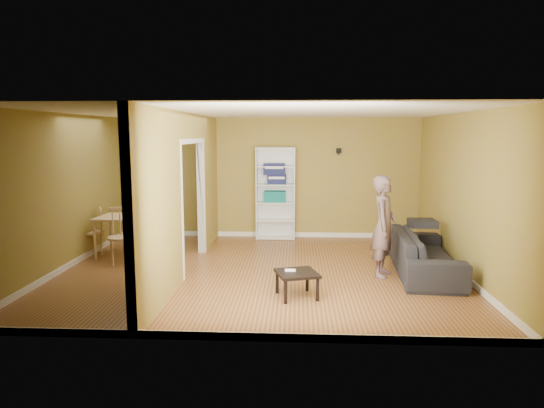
{
  "coord_description": "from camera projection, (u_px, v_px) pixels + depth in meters",
  "views": [
    {
      "loc": [
        0.62,
        -7.78,
        2.26
      ],
      "look_at": [
        0.2,
        0.2,
        1.1
      ],
      "focal_mm": 32.0,
      "sensor_mm": 36.0,
      "label": 1
    }
  ],
  "objects": [
    {
      "name": "sofa",
      "position": [
        425.0,
        247.0,
        7.86
      ],
      "size": [
        2.36,
        1.15,
        0.87
      ],
      "primitive_type": "imported",
      "rotation": [
        0.0,
        0.0,
        1.49
      ],
      "color": "#262527",
      "rests_on": "ground"
    },
    {
      "name": "chair_far",
      "position": [
        147.0,
        226.0,
        9.59
      ],
      "size": [
        0.47,
        0.47,
        0.91
      ],
      "primitive_type": null,
      "rotation": [
        0.0,
        0.0,
        3.26
      ],
      "color": "tan",
      "rests_on": "ground"
    },
    {
      "name": "person",
      "position": [
        384.0,
        217.0,
        7.66
      ],
      "size": [
        0.82,
        0.73,
        1.9
      ],
      "primitive_type": "imported",
      "rotation": [
        0.0,
        0.0,
        1.26
      ],
      "color": "slate",
      "rests_on": "ground"
    },
    {
      "name": "room_shell",
      "position": [
        259.0,
        194.0,
        7.86
      ],
      "size": [
        6.5,
        6.5,
        6.5
      ],
      "color": "olive",
      "rests_on": "ground"
    },
    {
      "name": "coffee_table",
      "position": [
        297.0,
        276.0,
        6.73
      ],
      "size": [
        0.54,
        0.54,
        0.36
      ],
      "rotation": [
        0.0,
        0.0,
        0.29
      ],
      "color": "black",
      "rests_on": "ground"
    },
    {
      "name": "paper_box_navy_c",
      "position": [
        274.0,
        168.0,
        10.34
      ],
      "size": [
        0.46,
        0.3,
        0.23
      ],
      "primitive_type": "cube",
      "color": "#151452",
      "rests_on": "bookshelf"
    },
    {
      "name": "paper_box_navy_b",
      "position": [
        277.0,
        179.0,
        10.38
      ],
      "size": [
        0.4,
        0.26,
        0.2
      ],
      "primitive_type": "cube",
      "color": "navy",
      "rests_on": "bookshelf"
    },
    {
      "name": "chair_near",
      "position": [
        121.0,
        236.0,
        8.44
      ],
      "size": [
        0.59,
        0.59,
        0.99
      ],
      "primitive_type": null,
      "rotation": [
        0.0,
        0.0,
        0.39
      ],
      "color": "tan",
      "rests_on": "ground"
    },
    {
      "name": "bookshelf",
      "position": [
        276.0,
        193.0,
        10.47
      ],
      "size": [
        0.83,
        0.36,
        1.98
      ],
      "color": "white",
      "rests_on": "ground"
    },
    {
      "name": "dining_table",
      "position": [
        130.0,
        220.0,
        9.01
      ],
      "size": [
        1.19,
        0.79,
        0.74
      ],
      "rotation": [
        0.0,
        0.0,
        -0.04
      ],
      "color": "#ECC587",
      "rests_on": "ground"
    },
    {
      "name": "paper_box_teal",
      "position": [
        275.0,
        196.0,
        10.43
      ],
      "size": [
        0.46,
        0.3,
        0.23
      ],
      "primitive_type": "cube",
      "color": "#217B76",
      "rests_on": "bookshelf"
    },
    {
      "name": "partition",
      "position": [
        186.0,
        193.0,
        7.92
      ],
      "size": [
        0.22,
        5.5,
        2.6
      ],
      "primitive_type": null,
      "color": "olive",
      "rests_on": "ground"
    },
    {
      "name": "chair_left",
      "position": [
        93.0,
        231.0,
        9.1
      ],
      "size": [
        0.54,
        0.54,
        0.89
      ],
      "primitive_type": null,
      "rotation": [
        0.0,
        0.0,
        -1.14
      ],
      "color": "tan",
      "rests_on": "ground"
    },
    {
      "name": "game_controller",
      "position": [
        290.0,
        270.0,
        6.76
      ],
      "size": [
        0.15,
        0.04,
        0.03
      ],
      "primitive_type": "cube",
      "color": "white",
      "rests_on": "coffee_table"
    },
    {
      "name": "wall_speaker",
      "position": [
        339.0,
        151.0,
        10.36
      ],
      "size": [
        0.1,
        0.1,
        0.1
      ],
      "primitive_type": "cube",
      "color": "black",
      "rests_on": "room_shell"
    }
  ]
}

